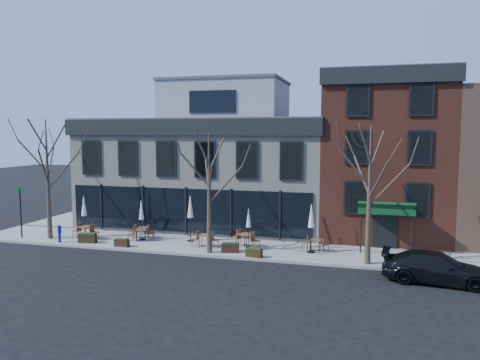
% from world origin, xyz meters
% --- Properties ---
extents(ground, '(120.00, 120.00, 0.00)m').
position_xyz_m(ground, '(0.00, 0.00, 0.00)').
color(ground, black).
rests_on(ground, ground).
extents(sidewalk_front, '(33.50, 4.70, 0.15)m').
position_xyz_m(sidewalk_front, '(3.25, -2.15, 0.07)').
color(sidewalk_front, gray).
rests_on(sidewalk_front, ground).
extents(sidewalk_side, '(4.50, 12.00, 0.15)m').
position_xyz_m(sidewalk_side, '(-11.25, 6.00, 0.07)').
color(sidewalk_side, gray).
rests_on(sidewalk_side, ground).
extents(corner_building, '(18.39, 10.39, 11.10)m').
position_xyz_m(corner_building, '(0.07, 5.07, 4.72)').
color(corner_building, beige).
rests_on(corner_building, ground).
extents(red_brick_building, '(8.20, 11.78, 11.18)m').
position_xyz_m(red_brick_building, '(13.00, 4.98, 5.64)').
color(red_brick_building, brown).
rests_on(red_brick_building, ground).
extents(tree_corner, '(3.93, 3.98, 7.92)m').
position_xyz_m(tree_corner, '(-8.49, -3.20, 4.25)').
color(tree_corner, '#382B21').
rests_on(tree_corner, sidewalk_front).
extents(tree_mid, '(3.50, 3.55, 7.04)m').
position_xyz_m(tree_mid, '(3.01, -3.90, 3.79)').
color(tree_mid, '#382B21').
rests_on(tree_mid, sidewalk_front).
extents(tree_right, '(3.72, 3.77, 7.48)m').
position_xyz_m(tree_right, '(12.01, -3.90, 4.02)').
color(tree_right, '#382B21').
rests_on(tree_right, sidewalk_front).
extents(sign_pole, '(0.50, 0.10, 3.40)m').
position_xyz_m(sign_pole, '(-10.50, -3.50, 2.07)').
color(sign_pole, black).
rests_on(sign_pole, sidewalk_front).
extents(parked_sedan, '(5.28, 2.60, 1.48)m').
position_xyz_m(parked_sedan, '(15.23, -5.86, 0.74)').
color(parked_sedan, black).
rests_on(parked_sedan, ground).
extents(call_box, '(0.24, 0.23, 1.16)m').
position_xyz_m(call_box, '(-7.13, -4.06, 0.77)').
color(call_box, '#0B1A93').
rests_on(call_box, sidewalk_front).
extents(cafe_set_0, '(2.03, 0.89, 1.05)m').
position_xyz_m(cafe_set_0, '(-6.06, -2.79, 0.69)').
color(cafe_set_0, brown).
rests_on(cafe_set_0, sidewalk_front).
extents(cafe_set_1, '(1.75, 0.79, 0.90)m').
position_xyz_m(cafe_set_1, '(-2.58, -1.55, 0.61)').
color(cafe_set_1, brown).
rests_on(cafe_set_1, sidewalk_front).
extents(cafe_set_2, '(1.78, 1.11, 0.92)m').
position_xyz_m(cafe_set_2, '(-2.29, -2.28, 0.62)').
color(cafe_set_2, brown).
rests_on(cafe_set_2, sidewalk_front).
extents(cafe_set_3, '(1.84, 0.78, 0.96)m').
position_xyz_m(cafe_set_3, '(2.32, -2.73, 0.64)').
color(cafe_set_3, brown).
rests_on(cafe_set_3, sidewalk_front).
extents(cafe_set_4, '(2.03, 1.24, 1.05)m').
position_xyz_m(cafe_set_4, '(4.76, -2.18, 0.69)').
color(cafe_set_4, brown).
rests_on(cafe_set_4, sidewalk_front).
extents(cafe_set_5, '(1.68, 0.68, 0.88)m').
position_xyz_m(cafe_set_5, '(9.00, -2.03, 0.60)').
color(cafe_set_5, brown).
rests_on(cafe_set_5, sidewalk_front).
extents(umbrella_0, '(0.45, 0.45, 2.81)m').
position_xyz_m(umbrella_0, '(-6.42, -2.35, 2.14)').
color(umbrella_0, black).
rests_on(umbrella_0, sidewalk_front).
extents(umbrella_1, '(0.42, 0.42, 2.61)m').
position_xyz_m(umbrella_1, '(-2.35, -2.00, 1.99)').
color(umbrella_1, black).
rests_on(umbrella_1, sidewalk_front).
extents(umbrella_2, '(0.48, 0.48, 2.97)m').
position_xyz_m(umbrella_2, '(0.88, -1.51, 2.25)').
color(umbrella_2, black).
rests_on(umbrella_2, sidewalk_front).
extents(umbrella_3, '(0.39, 0.39, 2.42)m').
position_xyz_m(umbrella_3, '(4.93, -2.13, 1.86)').
color(umbrella_3, black).
rests_on(umbrella_3, sidewalk_front).
extents(umbrella_4, '(0.46, 0.46, 2.88)m').
position_xyz_m(umbrella_4, '(8.78, -2.37, 2.18)').
color(umbrella_4, black).
rests_on(umbrella_4, sidewalk_front).
extents(planter_0, '(1.17, 0.60, 0.63)m').
position_xyz_m(planter_0, '(-5.34, -3.65, 0.46)').
color(planter_0, black).
rests_on(planter_0, sidewalk_front).
extents(planter_1, '(0.92, 0.37, 0.51)m').
position_xyz_m(planter_1, '(-2.70, -4.00, 0.40)').
color(planter_1, '#301C10').
rests_on(planter_1, sidewalk_front).
extents(planter_2, '(1.10, 0.63, 0.58)m').
position_xyz_m(planter_2, '(4.18, -3.56, 0.44)').
color(planter_2, black).
rests_on(planter_2, sidewalk_front).
extents(planter_3, '(0.98, 0.52, 0.52)m').
position_xyz_m(planter_3, '(5.79, -4.20, 0.41)').
color(planter_3, '#322410').
rests_on(planter_3, sidewalk_front).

